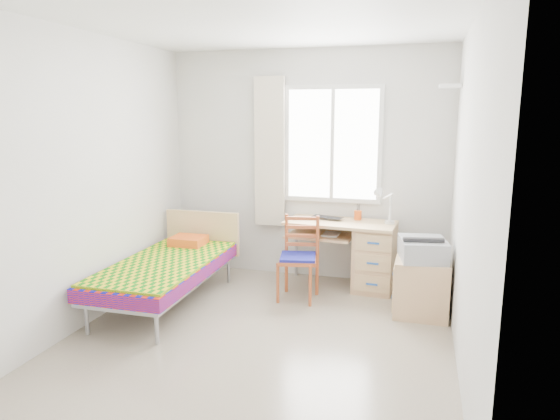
# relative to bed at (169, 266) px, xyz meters

# --- Properties ---
(floor) EXTENTS (3.50, 3.50, 0.00)m
(floor) POSITION_rel_bed_xyz_m (1.12, -0.50, -0.39)
(floor) COLOR #BCAD93
(floor) RESTS_ON ground
(ceiling) EXTENTS (3.50, 3.50, 0.00)m
(ceiling) POSITION_rel_bed_xyz_m (1.12, -0.50, 2.21)
(ceiling) COLOR white
(ceiling) RESTS_ON wall_back
(wall_back) EXTENTS (3.20, 0.00, 3.20)m
(wall_back) POSITION_rel_bed_xyz_m (1.12, 1.25, 0.91)
(wall_back) COLOR silver
(wall_back) RESTS_ON ground
(wall_left) EXTENTS (0.00, 3.50, 3.50)m
(wall_left) POSITION_rel_bed_xyz_m (-0.48, -0.50, 0.91)
(wall_left) COLOR silver
(wall_left) RESTS_ON ground
(wall_right) EXTENTS (0.00, 3.50, 3.50)m
(wall_right) POSITION_rel_bed_xyz_m (2.72, -0.50, 0.91)
(wall_right) COLOR silver
(wall_right) RESTS_ON ground
(window) EXTENTS (1.10, 0.04, 1.30)m
(window) POSITION_rel_bed_xyz_m (1.42, 1.22, 1.16)
(window) COLOR white
(window) RESTS_ON wall_back
(curtain) EXTENTS (0.35, 0.05, 1.70)m
(curtain) POSITION_rel_bed_xyz_m (0.70, 1.18, 1.06)
(curtain) COLOR beige
(curtain) RESTS_ON wall_back
(floating_shelf) EXTENTS (0.20, 0.32, 0.03)m
(floating_shelf) POSITION_rel_bed_xyz_m (2.61, 0.90, 1.76)
(floating_shelf) COLOR white
(floating_shelf) RESTS_ON wall_right
(bed) EXTENTS (0.88, 1.84, 0.79)m
(bed) POSITION_rel_bed_xyz_m (0.00, 0.00, 0.00)
(bed) COLOR #9A9BA2
(bed) RESTS_ON floor
(desk) EXTENTS (1.21, 0.63, 0.74)m
(desk) POSITION_rel_bed_xyz_m (1.88, 0.96, 0.02)
(desk) COLOR tan
(desk) RESTS_ON floor
(chair) EXTENTS (0.44, 0.44, 0.86)m
(chair) POSITION_rel_bed_xyz_m (1.22, 0.51, 0.10)
(chair) COLOR #A3551F
(chair) RESTS_ON floor
(cabinet) EXTENTS (0.51, 0.45, 0.54)m
(cabinet) POSITION_rel_bed_xyz_m (2.44, 0.36, -0.11)
(cabinet) COLOR tan
(cabinet) RESTS_ON floor
(printer) EXTENTS (0.48, 0.53, 0.20)m
(printer) POSITION_rel_bed_xyz_m (2.44, 0.38, 0.26)
(printer) COLOR #94969B
(printer) RESTS_ON cabinet
(laptop) EXTENTS (0.39, 0.30, 0.03)m
(laptop) POSITION_rel_bed_xyz_m (1.39, 0.99, 0.36)
(laptop) COLOR black
(laptop) RESTS_ON desk
(pen_cup) EXTENTS (0.10, 0.10, 0.10)m
(pen_cup) POSITION_rel_bed_xyz_m (1.74, 1.10, 0.40)
(pen_cup) COLOR orange
(pen_cup) RESTS_ON desk
(task_lamp) EXTENTS (0.22, 0.32, 0.40)m
(task_lamp) POSITION_rel_bed_xyz_m (2.03, 0.88, 0.60)
(task_lamp) COLOR white
(task_lamp) RESTS_ON desk
(book) EXTENTS (0.19, 0.25, 0.02)m
(book) POSITION_rel_bed_xyz_m (1.39, 0.94, 0.20)
(book) COLOR gray
(book) RESTS_ON desk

